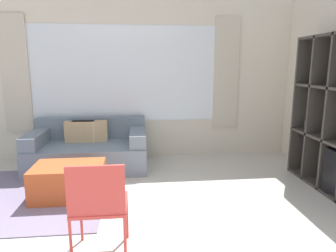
# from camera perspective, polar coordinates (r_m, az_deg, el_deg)

# --- Properties ---
(wall_back) EXTENTS (6.97, 0.11, 2.70)m
(wall_back) POSITION_cam_1_polar(r_m,az_deg,el_deg) (5.21, -8.23, 8.75)
(wall_back) COLOR beige
(wall_back) RESTS_ON ground_plane
(area_rug) EXTENTS (2.08, 1.90, 0.01)m
(area_rug) POSITION_cam_1_polar(r_m,az_deg,el_deg) (4.21, -26.14, -11.89)
(area_rug) COLOR slate
(area_rug) RESTS_ON ground_plane
(couch_main) EXTENTS (1.77, 0.99, 0.75)m
(couch_main) POSITION_cam_1_polar(r_m,az_deg,el_deg) (4.91, -14.80, -4.35)
(couch_main) COLOR slate
(couch_main) RESTS_ON ground_plane
(ottoman) EXTENTS (0.84, 0.58, 0.41)m
(ottoman) POSITION_cam_1_polar(r_m,az_deg,el_deg) (3.90, -18.29, -9.94)
(ottoman) COLOR #B74C23
(ottoman) RESTS_ON ground_plane
(folding_chair) EXTENTS (0.44, 0.46, 0.86)m
(folding_chair) POSITION_cam_1_polar(r_m,az_deg,el_deg) (2.54, -13.07, -13.89)
(folding_chair) COLOR #CC3D38
(folding_chair) RESTS_ON ground_plane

